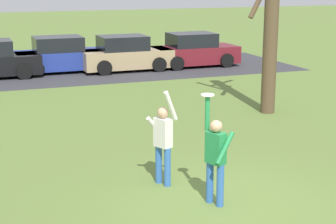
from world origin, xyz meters
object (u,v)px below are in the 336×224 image
at_px(parked_car_tan, 125,55).
at_px(frisbee_disc, 208,95).
at_px(bare_tree_tall, 271,5).
at_px(parked_car_blue, 61,56).
at_px(parked_car_maroon, 194,51).
at_px(person_catcher, 216,155).
at_px(person_defender, 163,139).

bearing_deg(parked_car_tan, frisbee_disc, -101.07).
relative_size(frisbee_disc, bare_tree_tall, 0.04).
distance_m(frisbee_disc, parked_car_blue, 15.81).
relative_size(frisbee_disc, parked_car_blue, 0.06).
height_order(frisbee_disc, parked_car_maroon, frisbee_disc).
xyz_separation_m(person_catcher, parked_car_maroon, (6.11, 15.35, -0.25)).
bearing_deg(parked_car_maroon, bare_tree_tall, -99.41).
distance_m(person_catcher, frisbee_disc, 1.13).
relative_size(parked_car_blue, bare_tree_tall, 0.65).
xyz_separation_m(parked_car_tan, bare_tree_tall, (1.97, -9.27, 2.63)).
height_order(frisbee_disc, parked_car_tan, frisbee_disc).
height_order(frisbee_disc, bare_tree_tall, bare_tree_tall).
xyz_separation_m(parked_car_blue, parked_car_maroon, (6.22, -0.61, 0.00)).
relative_size(parked_car_tan, bare_tree_tall, 0.65).
distance_m(person_catcher, parked_car_maroon, 16.52).
height_order(person_catcher, parked_car_blue, person_catcher).
bearing_deg(person_catcher, parked_car_blue, -22.88).
bearing_deg(person_defender, person_catcher, 0.00).
relative_size(parked_car_maroon, bare_tree_tall, 0.65).
xyz_separation_m(person_defender, bare_tree_tall, (5.23, 4.71, 2.38)).
relative_size(person_defender, frisbee_disc, 8.21).
height_order(person_defender, frisbee_disc, frisbee_disc).
bearing_deg(parked_car_maroon, frisbee_disc, -112.87).
distance_m(person_catcher, parked_car_blue, 15.96).
xyz_separation_m(person_catcher, parked_car_blue, (-0.11, 15.96, -0.25)).
relative_size(parked_car_tan, parked_car_maroon, 1.00).
height_order(person_catcher, bare_tree_tall, bare_tree_tall).
xyz_separation_m(parked_car_blue, bare_tree_tall, (4.78, -9.93, 2.63)).
bearing_deg(bare_tree_tall, frisbee_disc, -129.25).
distance_m(person_catcher, parked_car_tan, 15.53).
height_order(person_defender, parked_car_maroon, person_defender).
relative_size(person_catcher, frisbee_disc, 8.36).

